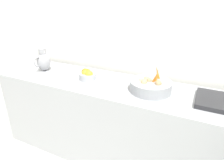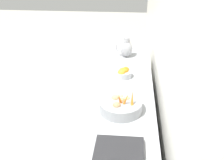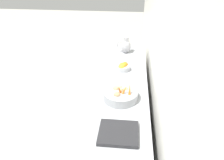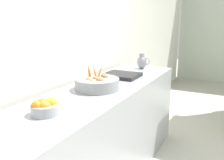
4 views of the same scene
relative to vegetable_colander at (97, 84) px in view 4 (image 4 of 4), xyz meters
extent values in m
cube|color=white|center=(-0.41, 0.31, 0.59)|extent=(0.10, 8.26, 3.00)
cube|color=#9EA0A5|center=(0.00, -0.19, -0.48)|extent=(0.61, 2.85, 0.86)
cylinder|color=gray|center=(0.00, 0.00, 0.00)|extent=(0.37, 0.37, 0.09)
torus|color=gray|center=(0.00, 0.00, -0.04)|extent=(0.21, 0.21, 0.01)
cone|color=orange|center=(0.01, 0.03, 0.08)|extent=(0.06, 0.08, 0.13)
cone|color=orange|center=(-0.09, 0.03, 0.09)|extent=(0.03, 0.07, 0.15)
cone|color=orange|center=(-0.04, 0.04, 0.08)|extent=(0.07, 0.04, 0.13)
ellipsoid|color=#9E7F56|center=(0.03, 0.07, 0.05)|extent=(0.07, 0.06, 0.05)
ellipsoid|color=tan|center=(0.01, -0.09, 0.04)|extent=(0.05, 0.04, 0.04)
ellipsoid|color=tan|center=(0.05, -0.05, 0.05)|extent=(0.06, 0.05, 0.05)
ellipsoid|color=tan|center=(-0.05, -0.05, 0.04)|extent=(0.06, 0.05, 0.04)
ellipsoid|color=#9E7F56|center=(-0.01, -0.02, 0.04)|extent=(0.05, 0.05, 0.05)
cylinder|color=#9EA0A5|center=(0.00, -0.65, -0.02)|extent=(0.17, 0.17, 0.07)
sphere|color=orange|center=(0.03, -0.62, 0.01)|extent=(0.08, 0.08, 0.08)
sphere|color=orange|center=(0.02, -0.67, 0.01)|extent=(0.07, 0.07, 0.07)
sphere|color=orange|center=(-0.02, -0.69, 0.01)|extent=(0.07, 0.07, 0.07)
sphere|color=orange|center=(-0.01, -0.66, 0.01)|extent=(0.08, 0.08, 0.08)
sphere|color=orange|center=(0.00, -0.66, 0.01)|extent=(0.07, 0.07, 0.07)
ellipsoid|color=gray|center=(0.01, 1.03, 0.02)|extent=(0.11, 0.11, 0.15)
cylinder|color=gray|center=(0.01, 1.03, 0.11)|extent=(0.06, 0.06, 0.04)
torus|color=gray|center=(0.06, 1.03, 0.04)|extent=(0.08, 0.01, 0.08)
cube|color=#232326|center=(-0.02, 0.52, -0.03)|extent=(0.34, 0.30, 0.04)
camera|label=1|loc=(1.56, 0.38, 0.71)|focal=31.46mm
camera|label=2|loc=(-0.08, 1.83, 1.20)|focal=40.98mm
camera|label=3|loc=(-0.09, 1.87, 1.30)|focal=34.47mm
camera|label=4|loc=(1.06, -1.84, 0.53)|focal=42.49mm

